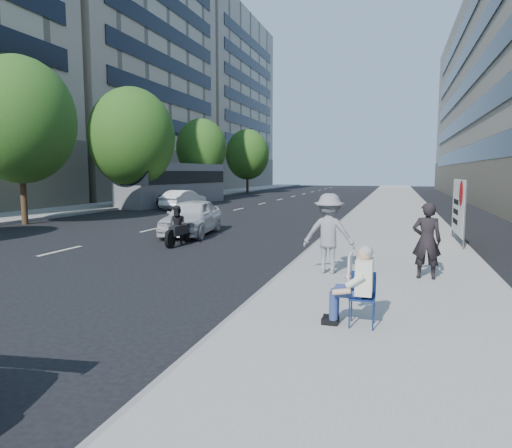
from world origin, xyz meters
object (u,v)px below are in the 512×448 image
(pedestrian_woman, at_px, (427,241))
(jogger, at_px, (329,233))
(bus, at_px, (175,184))
(protest_banner, at_px, (458,207))
(motorcycle, at_px, (178,228))
(white_sedan_mid, at_px, (184,200))
(seated_protester, at_px, (356,281))
(white_sedan_near, at_px, (192,217))

(pedestrian_woman, bearing_deg, jogger, 1.28)
(jogger, relative_size, bus, 0.16)
(protest_banner, xyz_separation_m, motorcycle, (-9.46, -2.59, -0.76))
(jogger, bearing_deg, white_sedan_mid, -55.67)
(jogger, relative_size, pedestrian_woman, 1.09)
(pedestrian_woman, bearing_deg, protest_banner, -102.90)
(jogger, xyz_separation_m, white_sedan_mid, (-12.73, 18.12, -0.45))
(white_sedan_mid, bearing_deg, bus, -50.58)
(seated_protester, relative_size, jogger, 0.67)
(white_sedan_near, bearing_deg, bus, 111.33)
(motorcycle, relative_size, bus, 0.17)
(jogger, bearing_deg, white_sedan_near, -44.45)
(seated_protester, distance_m, white_sedan_mid, 25.77)
(jogger, bearing_deg, motorcycle, -32.19)
(pedestrian_woman, xyz_separation_m, bus, (-17.80, 22.34, 0.60))
(white_sedan_near, xyz_separation_m, white_sedan_mid, (-6.14, 11.82, -0.07))
(pedestrian_woman, distance_m, white_sedan_mid, 23.46)
(protest_banner, xyz_separation_m, white_sedan_mid, (-16.35, 11.96, -0.73))
(white_sedan_mid, bearing_deg, protest_banner, 149.78)
(bus, bearing_deg, seated_protester, -50.98)
(jogger, bearing_deg, seated_protester, 103.64)
(jogger, relative_size, white_sedan_mid, 0.47)
(pedestrian_woman, height_order, white_sedan_mid, pedestrian_woman)
(pedestrian_woman, bearing_deg, bus, -51.57)
(protest_banner, bearing_deg, jogger, -120.51)
(jogger, height_order, protest_banner, protest_banner)
(protest_banner, height_order, white_sedan_mid, protest_banner)
(bus, bearing_deg, pedestrian_woman, -44.74)
(protest_banner, relative_size, white_sedan_near, 0.70)
(white_sedan_near, xyz_separation_m, motorcycle, (0.75, -2.73, -0.11))
(seated_protester, distance_m, white_sedan_near, 12.54)
(motorcycle, bearing_deg, white_sedan_mid, 114.21)
(seated_protester, height_order, white_sedan_near, white_sedan_near)
(seated_protester, bearing_deg, motorcycle, 132.98)
(protest_banner, relative_size, motorcycle, 1.50)
(pedestrian_woman, xyz_separation_m, white_sedan_mid, (-14.97, 18.06, -0.36))
(seated_protester, relative_size, white_sedan_near, 0.30)
(jogger, height_order, white_sedan_near, jogger)
(jogger, xyz_separation_m, bus, (-15.55, 22.40, 0.51))
(motorcycle, bearing_deg, bus, 116.17)
(seated_protester, height_order, bus, bus)
(pedestrian_woman, relative_size, motorcycle, 0.87)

